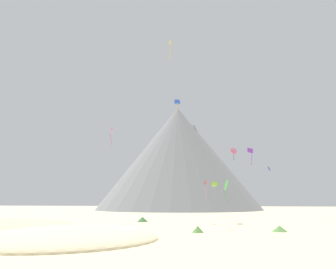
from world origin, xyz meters
The scene contains 15 objects.
ground_plane centered at (0.00, 0.00, 0.00)m, with size 400.00×400.00×0.00m, color #CCBA8E.
dune_foreground_right centered at (-4.94, -4.96, 0.00)m, with size 17.78×19.45×2.80m, color beige.
bush_low_patch centered at (7.83, 4.88, 0.43)m, with size 1.54×1.54×0.86m, color #568442.
bush_ridge_crest centered at (-4.22, 23.40, 0.49)m, with size 2.14×2.14×0.98m, color #386633.
bush_far_left centered at (18.38, 8.02, 0.38)m, with size 2.03×2.03×0.77m, color #568442.
rock_massif centered at (-7.26, 107.09, 23.66)m, with size 80.34×80.34×48.97m.
kite_rainbow_mid centered at (15.08, 53.86, 18.25)m, with size 2.24×1.89×3.82m.
kite_yellow_high centered at (1.78, 20.35, 34.82)m, with size 0.58×0.86×4.45m.
kite_green_low centered at (11.82, 23.14, 6.94)m, with size 1.45×2.40×4.40m.
kite_lime_low centered at (9.29, 50.14, 8.51)m, with size 1.65×1.62×1.24m.
kite_red_low centered at (7.54, 35.82, 7.50)m, with size 0.51×1.01×4.34m.
kite_blue_mid centered at (2.13, 27.68, 25.30)m, with size 1.23×1.21×3.64m.
kite_indigo_low centered at (22.12, 37.65, 11.27)m, with size 0.72×1.09×1.03m.
kite_violet_low centered at (16.45, 20.36, 12.58)m, with size 1.05×0.66×3.13m.
kite_pink_mid centered at (-11.08, 23.33, 18.49)m, with size 0.79×1.58×4.04m.
Camera 1 is at (10.91, -35.64, 3.96)m, focal length 32.46 mm.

